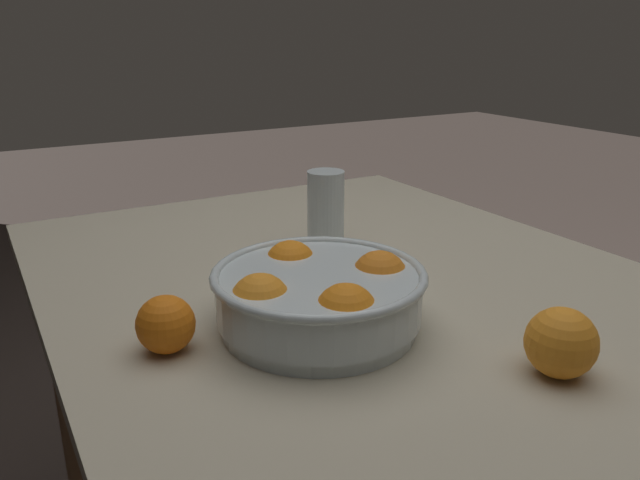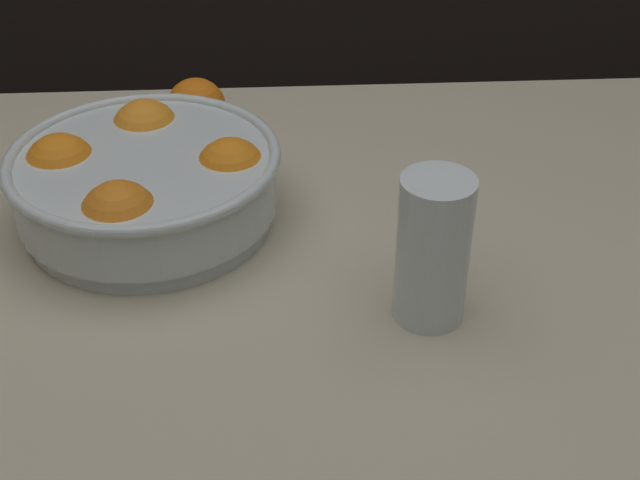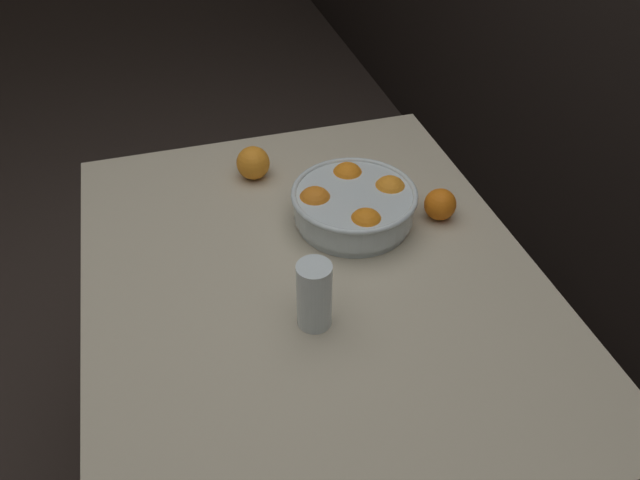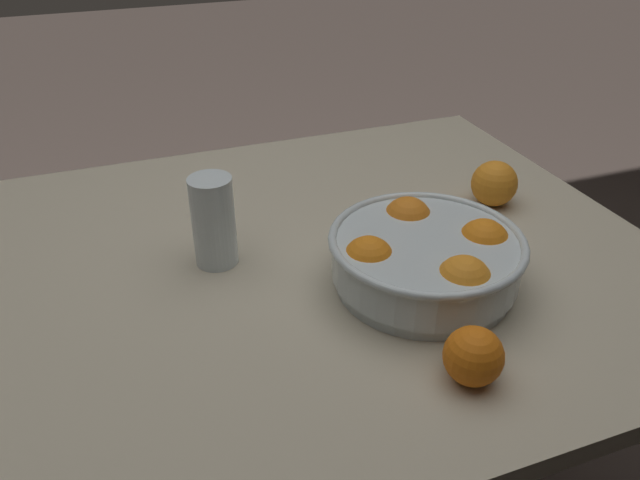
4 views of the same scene
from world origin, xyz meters
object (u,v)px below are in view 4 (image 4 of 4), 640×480
at_px(orange_loose_front, 473,356).
at_px(juice_glass, 214,226).
at_px(orange_loose_near_bowl, 494,183).
at_px(fruit_bowl, 426,257).

bearing_deg(orange_loose_front, juice_glass, -57.49).
height_order(orange_loose_near_bowl, orange_loose_front, orange_loose_near_bowl).
xyz_separation_m(fruit_bowl, orange_loose_near_bowl, (-0.23, -0.18, -0.01)).
bearing_deg(orange_loose_near_bowl, fruit_bowl, 37.36).
relative_size(orange_loose_near_bowl, orange_loose_front, 1.13).
height_order(fruit_bowl, orange_loose_front, fruit_bowl).
bearing_deg(fruit_bowl, juice_glass, -31.88).
bearing_deg(orange_loose_near_bowl, orange_loose_front, 53.30).
distance_m(juice_glass, orange_loose_near_bowl, 0.50).
bearing_deg(juice_glass, orange_loose_near_bowl, -178.63).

